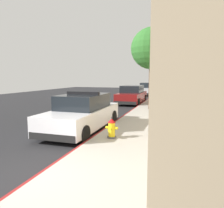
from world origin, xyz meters
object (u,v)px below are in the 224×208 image
Objects in this scene: police_cruiser at (83,113)px; street_tree at (152,49)px; parked_car_silver_ahead at (132,95)px; fire_hydrant at (112,128)px; parked_car_dark_far at (148,89)px.

street_tree reaches higher than police_cruiser.
parked_car_silver_ahead is 5.48m from street_tree.
fire_hydrant is at bearing -37.43° from police_cruiser.
parked_car_dark_far is (0.12, 18.72, -0.00)m from police_cruiser.
police_cruiser is 2.22m from fire_hydrant.
fire_hydrant is (1.75, -1.34, -0.24)m from police_cruiser.
street_tree is at bearing -60.81° from parked_car_silver_ahead.
parked_car_silver_ahead and parked_car_dark_far have the same top height.
parked_car_silver_ahead is 11.33m from fire_hydrant.
parked_car_silver_ahead is at bearing 119.19° from street_tree.
parked_car_silver_ahead is at bearing 89.81° from police_cruiser.
police_cruiser reaches higher than parked_car_silver_ahead.
parked_car_dark_far is (0.09, 8.86, 0.00)m from parked_car_silver_ahead.
fire_hydrant is (1.63, -20.06, -0.23)m from parked_car_dark_far.
street_tree is at bearing 87.09° from fire_hydrant.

